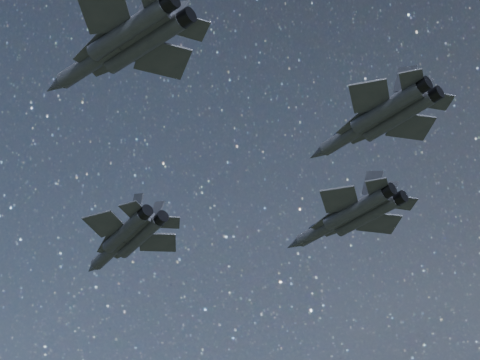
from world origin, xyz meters
The scene contains 4 objects.
jet_lead centered at (-20.20, 3.38, 157.19)m, with size 18.37×12.14×4.69m.
jet_left centered at (5.81, 12.56, 156.15)m, with size 18.11×12.33×4.55m.
jet_right centered at (0.43, -22.19, 157.11)m, with size 18.76×13.14×4.73m.
jet_slot centered at (15.79, -0.77, 156.72)m, with size 16.92×11.54×4.25m.
Camera 1 is at (36.46, -58.99, 103.83)m, focal length 60.00 mm.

